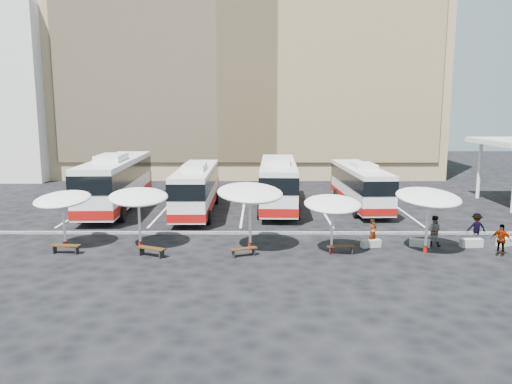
{
  "coord_description": "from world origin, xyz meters",
  "views": [
    {
      "loc": [
        1.17,
        -29.28,
        7.67
      ],
      "look_at": [
        1.0,
        3.0,
        2.2
      ],
      "focal_mm": 35.0,
      "sensor_mm": 36.0,
      "label": 1
    }
  ],
  "objects_px": {
    "bus_2": "(278,182)",
    "conc_bench_3": "(506,242)",
    "passenger_1": "(434,231)",
    "conc_bench_2": "(471,243)",
    "bus_3": "(360,184)",
    "sunshade_4": "(428,198)",
    "wood_bench_2": "(244,250)",
    "sunshade_2": "(250,193)",
    "wood_bench_1": "(151,250)",
    "sunshade_0": "(62,200)",
    "passenger_2": "(501,240)",
    "sunshade_3": "(333,204)",
    "passenger_0": "(373,233)",
    "conc_bench_0": "(371,244)",
    "conc_bench_1": "(420,243)",
    "sunshade_1": "(138,197)",
    "wood_bench_0": "(66,247)",
    "bus_0": "(116,181)",
    "passenger_3": "(476,227)",
    "wood_bench_3": "(341,248)",
    "bus_1": "(196,187)"
  },
  "relations": [
    {
      "from": "bus_1",
      "to": "bus_2",
      "type": "relative_size",
      "value": 0.93
    },
    {
      "from": "wood_bench_0",
      "to": "passenger_0",
      "type": "relative_size",
      "value": 1.03
    },
    {
      "from": "sunshade_0",
      "to": "sunshade_3",
      "type": "bearing_deg",
      "value": -4.16
    },
    {
      "from": "sunshade_4",
      "to": "conc_bench_1",
      "type": "distance_m",
      "value": 3.07
    },
    {
      "from": "sunshade_4",
      "to": "wood_bench_0",
      "type": "bearing_deg",
      "value": -179.34
    },
    {
      "from": "bus_3",
      "to": "wood_bench_3",
      "type": "height_order",
      "value": "bus_3"
    },
    {
      "from": "sunshade_1",
      "to": "conc_bench_0",
      "type": "relative_size",
      "value": 3.62
    },
    {
      "from": "wood_bench_1",
      "to": "conc_bench_1",
      "type": "bearing_deg",
      "value": 7.82
    },
    {
      "from": "sunshade_1",
      "to": "wood_bench_2",
      "type": "xyz_separation_m",
      "value": [
        5.78,
        -1.55,
        -2.52
      ]
    },
    {
      "from": "conc_bench_0",
      "to": "passenger_2",
      "type": "distance_m",
      "value": 6.65
    },
    {
      "from": "wood_bench_2",
      "to": "passenger_3",
      "type": "relative_size",
      "value": 0.87
    },
    {
      "from": "sunshade_2",
      "to": "sunshade_3",
      "type": "distance_m",
      "value": 4.41
    },
    {
      "from": "conc_bench_2",
      "to": "conc_bench_3",
      "type": "relative_size",
      "value": 1.07
    },
    {
      "from": "conc_bench_3",
      "to": "sunshade_1",
      "type": "bearing_deg",
      "value": -178.4
    },
    {
      "from": "wood_bench_0",
      "to": "conc_bench_1",
      "type": "distance_m",
      "value": 19.35
    },
    {
      "from": "wood_bench_1",
      "to": "passenger_3",
      "type": "height_order",
      "value": "passenger_3"
    },
    {
      "from": "passenger_1",
      "to": "conc_bench_2",
      "type": "bearing_deg",
      "value": -161.3
    },
    {
      "from": "sunshade_3",
      "to": "wood_bench_2",
      "type": "height_order",
      "value": "sunshade_3"
    },
    {
      "from": "wood_bench_3",
      "to": "passenger_1",
      "type": "relative_size",
      "value": 0.85
    },
    {
      "from": "sunshade_4",
      "to": "passenger_0",
      "type": "distance_m",
      "value": 3.63
    },
    {
      "from": "passenger_3",
      "to": "passenger_0",
      "type": "bearing_deg",
      "value": 10.45
    },
    {
      "from": "passenger_2",
      "to": "passenger_1",
      "type": "bearing_deg",
      "value": -171.81
    },
    {
      "from": "sunshade_1",
      "to": "conc_bench_0",
      "type": "distance_m",
      "value": 13.09
    },
    {
      "from": "sunshade_3",
      "to": "passenger_0",
      "type": "height_order",
      "value": "sunshade_3"
    },
    {
      "from": "conc_bench_3",
      "to": "sunshade_2",
      "type": "bearing_deg",
      "value": -176.12
    },
    {
      "from": "wood_bench_2",
      "to": "passenger_1",
      "type": "distance_m",
      "value": 10.81
    },
    {
      "from": "wood_bench_1",
      "to": "bus_1",
      "type": "bearing_deg",
      "value": 84.92
    },
    {
      "from": "wood_bench_1",
      "to": "conc_bench_3",
      "type": "height_order",
      "value": "wood_bench_1"
    },
    {
      "from": "bus_0",
      "to": "passenger_0",
      "type": "bearing_deg",
      "value": -32.78
    },
    {
      "from": "sunshade_4",
      "to": "wood_bench_2",
      "type": "distance_m",
      "value": 10.09
    },
    {
      "from": "sunshade_1",
      "to": "sunshade_4",
      "type": "relative_size",
      "value": 0.95
    },
    {
      "from": "passenger_0",
      "to": "passenger_1",
      "type": "xyz_separation_m",
      "value": [
        3.43,
        0.05,
        0.1
      ]
    },
    {
      "from": "bus_3",
      "to": "conc_bench_0",
      "type": "bearing_deg",
      "value": -100.65
    },
    {
      "from": "sunshade_2",
      "to": "wood_bench_1",
      "type": "distance_m",
      "value": 5.96
    },
    {
      "from": "sunshade_0",
      "to": "passenger_2",
      "type": "distance_m",
      "value": 23.56
    },
    {
      "from": "conc_bench_2",
      "to": "passenger_2",
      "type": "relative_size",
      "value": 0.73
    },
    {
      "from": "bus_0",
      "to": "sunshade_4",
      "type": "bearing_deg",
      "value": -32.38
    },
    {
      "from": "bus_3",
      "to": "wood_bench_1",
      "type": "height_order",
      "value": "bus_3"
    },
    {
      "from": "bus_0",
      "to": "wood_bench_2",
      "type": "bearing_deg",
      "value": -52.62
    },
    {
      "from": "wood_bench_1",
      "to": "wood_bench_0",
      "type": "bearing_deg",
      "value": 173.59
    },
    {
      "from": "sunshade_2",
      "to": "conc_bench_0",
      "type": "xyz_separation_m",
      "value": [
        6.72,
        0.6,
        -2.95
      ]
    },
    {
      "from": "conc_bench_0",
      "to": "conc_bench_1",
      "type": "relative_size",
      "value": 1.0
    },
    {
      "from": "sunshade_1",
      "to": "wood_bench_3",
      "type": "relative_size",
      "value": 2.71
    },
    {
      "from": "sunshade_0",
      "to": "conc_bench_2",
      "type": "bearing_deg",
      "value": 0.61
    },
    {
      "from": "bus_2",
      "to": "conc_bench_3",
      "type": "distance_m",
      "value": 16.55
    },
    {
      "from": "passenger_3",
      "to": "passenger_1",
      "type": "bearing_deg",
      "value": 20.1
    },
    {
      "from": "bus_0",
      "to": "passenger_3",
      "type": "bearing_deg",
      "value": -23.61
    },
    {
      "from": "wood_bench_2",
      "to": "passenger_0",
      "type": "bearing_deg",
      "value": 15.39
    },
    {
      "from": "bus_1",
      "to": "conc_bench_1",
      "type": "relative_size",
      "value": 10.59
    },
    {
      "from": "bus_3",
      "to": "passenger_1",
      "type": "height_order",
      "value": "bus_3"
    }
  ]
}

